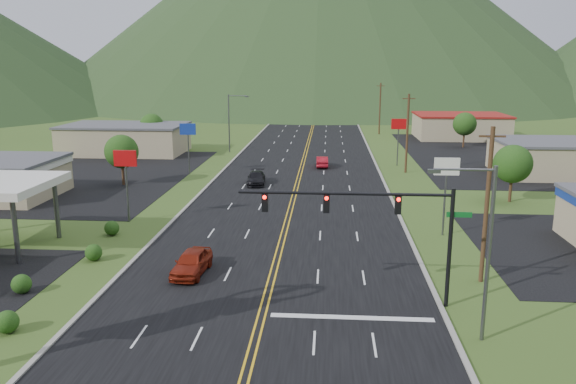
# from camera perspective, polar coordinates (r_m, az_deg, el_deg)

# --- Properties ---
(traffic_signal) EXTENTS (13.10, 0.43, 7.00)m
(traffic_signal) POSITION_cam_1_polar(r_m,az_deg,el_deg) (32.05, 9.26, -2.43)
(traffic_signal) COLOR black
(traffic_signal) RESTS_ON ground
(streetlight_east) EXTENTS (3.28, 0.25, 9.00)m
(streetlight_east) POSITION_cam_1_polar(r_m,az_deg,el_deg) (29.14, 19.20, -4.88)
(streetlight_east) COLOR #59595E
(streetlight_east) RESTS_ON ground
(streetlight_west) EXTENTS (3.28, 0.25, 9.00)m
(streetlight_west) POSITION_cam_1_polar(r_m,az_deg,el_deg) (88.53, -5.82, 7.36)
(streetlight_west) COLOR #59595E
(streetlight_west) RESTS_ON ground
(building_west_far) EXTENTS (18.40, 11.40, 4.50)m
(building_west_far) POSITION_cam_1_polar(r_m,az_deg,el_deg) (91.19, -16.19, 5.23)
(building_west_far) COLOR tan
(building_west_far) RESTS_ON ground
(building_east_mid) EXTENTS (14.40, 11.40, 4.30)m
(building_east_mid) POSITION_cam_1_polar(r_m,az_deg,el_deg) (78.08, 25.51, 3.17)
(building_east_mid) COLOR tan
(building_east_mid) RESTS_ON ground
(building_east_far) EXTENTS (16.40, 12.40, 4.50)m
(building_east_far) POSITION_cam_1_polar(r_m,az_deg,el_deg) (110.15, 17.07, 6.42)
(building_east_far) COLOR tan
(building_east_far) RESTS_ON ground
(pole_sign_west_a) EXTENTS (2.00, 0.18, 6.40)m
(pole_sign_west_a) POSITION_cam_1_polar(r_m,az_deg,el_deg) (50.72, -16.18, 2.59)
(pole_sign_west_a) COLOR #59595E
(pole_sign_west_a) RESTS_ON ground
(pole_sign_west_b) EXTENTS (2.00, 0.18, 6.40)m
(pole_sign_west_b) POSITION_cam_1_polar(r_m,az_deg,el_deg) (71.52, -10.13, 5.79)
(pole_sign_west_b) COLOR #59595E
(pole_sign_west_b) RESTS_ON ground
(pole_sign_east_a) EXTENTS (2.00, 0.18, 6.40)m
(pole_sign_east_a) POSITION_cam_1_polar(r_m,az_deg,el_deg) (46.59, 15.79, 1.72)
(pole_sign_east_a) COLOR #59595E
(pole_sign_east_a) RESTS_ON ground
(pole_sign_east_b) EXTENTS (2.00, 0.18, 6.40)m
(pole_sign_east_b) POSITION_cam_1_polar(r_m,az_deg,el_deg) (77.85, 11.17, 6.32)
(pole_sign_east_b) COLOR #59595E
(pole_sign_east_b) RESTS_ON ground
(tree_west_a) EXTENTS (3.84, 3.84, 5.82)m
(tree_west_a) POSITION_cam_1_polar(r_m,az_deg,el_deg) (66.86, -16.56, 3.96)
(tree_west_a) COLOR #382314
(tree_west_a) RESTS_ON ground
(tree_west_b) EXTENTS (3.84, 3.84, 5.82)m
(tree_west_b) POSITION_cam_1_polar(r_m,az_deg,el_deg) (93.78, -13.68, 6.58)
(tree_west_b) COLOR #382314
(tree_west_b) RESTS_ON ground
(tree_east_a) EXTENTS (3.84, 3.84, 5.82)m
(tree_east_a) POSITION_cam_1_polar(r_m,az_deg,el_deg) (60.51, 21.87, 2.66)
(tree_east_a) COLOR #382314
(tree_east_a) RESTS_ON ground
(tree_east_b) EXTENTS (3.84, 3.84, 5.82)m
(tree_east_b) POSITION_cam_1_polar(r_m,az_deg,el_deg) (97.90, 17.51, 6.60)
(tree_east_b) COLOR #382314
(tree_east_b) RESTS_ON ground
(utility_pole_a) EXTENTS (1.60, 0.28, 10.00)m
(utility_pole_a) POSITION_cam_1_polar(r_m,az_deg,el_deg) (37.19, 19.55, -1.20)
(utility_pole_a) COLOR #382314
(utility_pole_a) RESTS_ON ground
(utility_pole_b) EXTENTS (1.60, 0.28, 10.00)m
(utility_pole_b) POSITION_cam_1_polar(r_m,az_deg,el_deg) (72.98, 12.03, 5.91)
(utility_pole_b) COLOR #382314
(utility_pole_b) RESTS_ON ground
(utility_pole_c) EXTENTS (1.60, 0.28, 10.00)m
(utility_pole_c) POSITION_cam_1_polar(r_m,az_deg,el_deg) (112.56, 9.32, 8.42)
(utility_pole_c) COLOR #382314
(utility_pole_c) RESTS_ON ground
(utility_pole_d) EXTENTS (1.60, 0.28, 10.00)m
(utility_pole_d) POSITION_cam_1_polar(r_m,az_deg,el_deg) (152.35, 8.01, 9.61)
(utility_pole_d) COLOR #382314
(utility_pole_d) RESTS_ON ground
(car_red_near) EXTENTS (2.23, 4.84, 1.61)m
(car_red_near) POSITION_cam_1_polar(r_m,az_deg,el_deg) (38.07, -9.75, -7.10)
(car_red_near) COLOR maroon
(car_red_near) RESTS_ON ground
(car_dark_mid) EXTENTS (2.37, 5.06, 1.43)m
(car_dark_mid) POSITION_cam_1_polar(r_m,az_deg,el_deg) (64.98, -3.25, 1.39)
(car_dark_mid) COLOR black
(car_dark_mid) RESTS_ON ground
(car_red_far) EXTENTS (1.66, 4.42, 1.44)m
(car_red_far) POSITION_cam_1_polar(r_m,az_deg,el_deg) (75.95, 3.49, 3.08)
(car_red_far) COLOR maroon
(car_red_far) RESTS_ON ground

